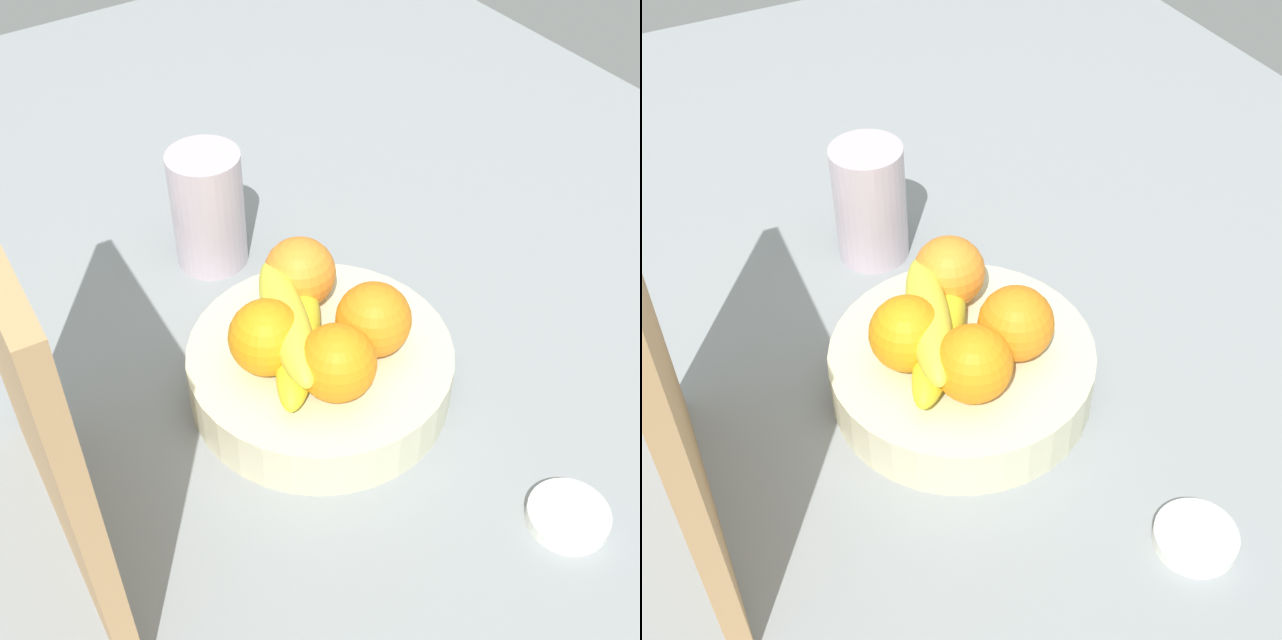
# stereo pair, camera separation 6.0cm
# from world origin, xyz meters

# --- Properties ---
(ground_plane) EXTENTS (1.80, 1.40, 0.03)m
(ground_plane) POSITION_xyz_m (0.00, 0.00, -0.01)
(ground_plane) COLOR gray
(fruit_bowl) EXTENTS (0.26, 0.26, 0.06)m
(fruit_bowl) POSITION_xyz_m (-0.04, 0.03, 0.03)
(fruit_bowl) COLOR beige
(fruit_bowl) RESTS_ON ground_plane
(orange_front_left) EXTENTS (0.07, 0.07, 0.07)m
(orange_front_left) POSITION_xyz_m (-0.06, -0.01, 0.09)
(orange_front_left) COLOR orange
(orange_front_left) RESTS_ON fruit_bowl
(orange_front_right) EXTENTS (0.07, 0.07, 0.07)m
(orange_front_right) POSITION_xyz_m (0.03, 0.01, 0.09)
(orange_front_right) COLOR orange
(orange_front_right) RESTS_ON fruit_bowl
(orange_center) EXTENTS (0.07, 0.07, 0.07)m
(orange_center) POSITION_xyz_m (-0.03, 0.08, 0.09)
(orange_center) COLOR orange
(orange_center) RESTS_ON fruit_bowl
(orange_back_left) EXTENTS (0.07, 0.07, 0.07)m
(orange_back_left) POSITION_xyz_m (-0.09, 0.05, 0.09)
(orange_back_left) COLOR orange
(orange_back_left) RESTS_ON fruit_bowl
(banana_bunch) EXTENTS (0.18, 0.13, 0.06)m
(banana_bunch) POSITION_xyz_m (-0.03, 0.05, 0.09)
(banana_bunch) COLOR yellow
(banana_bunch) RESTS_ON fruit_bowl
(cutting_board) EXTENTS (0.28, 0.04, 0.36)m
(cutting_board) POSITION_xyz_m (-0.07, 0.30, 0.18)
(cutting_board) COLOR tan
(cutting_board) RESTS_ON ground_plane
(thermos_tumbler) EXTENTS (0.08, 0.08, 0.14)m
(thermos_tumbler) POSITION_xyz_m (0.20, 0.02, 0.07)
(thermos_tumbler) COLOR #BDAEBB
(thermos_tumbler) RESTS_ON ground_plane
(jar_lid) EXTENTS (0.07, 0.07, 0.01)m
(jar_lid) POSITION_xyz_m (-0.28, -0.07, 0.01)
(jar_lid) COLOR white
(jar_lid) RESTS_ON ground_plane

